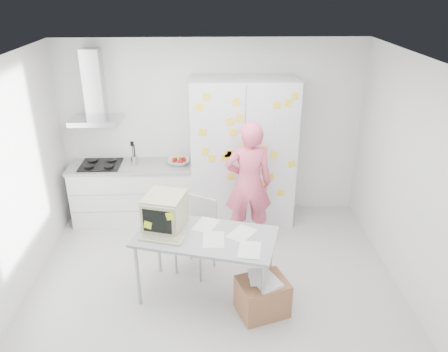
{
  "coord_description": "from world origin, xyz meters",
  "views": [
    {
      "loc": [
        -0.03,
        -4.29,
        3.46
      ],
      "look_at": [
        0.14,
        0.67,
        1.19
      ],
      "focal_mm": 35.0,
      "sensor_mm": 36.0,
      "label": 1
    }
  ],
  "objects_px": {
    "person": "(249,184)",
    "cardboard_box": "(262,296)",
    "desk": "(179,222)",
    "chair": "(198,230)"
  },
  "relations": [
    {
      "from": "person",
      "to": "cardboard_box",
      "type": "bearing_deg",
      "value": 89.84
    },
    {
      "from": "desk",
      "to": "cardboard_box",
      "type": "distance_m",
      "value": 1.24
    },
    {
      "from": "person",
      "to": "chair",
      "type": "bearing_deg",
      "value": 40.4
    },
    {
      "from": "desk",
      "to": "chair",
      "type": "bearing_deg",
      "value": 82.81
    },
    {
      "from": "desk",
      "to": "cardboard_box",
      "type": "bearing_deg",
      "value": -9.31
    },
    {
      "from": "desk",
      "to": "person",
      "type": "bearing_deg",
      "value": 66.25
    },
    {
      "from": "chair",
      "to": "cardboard_box",
      "type": "relative_size",
      "value": 1.54
    },
    {
      "from": "chair",
      "to": "cardboard_box",
      "type": "height_order",
      "value": "chair"
    },
    {
      "from": "chair",
      "to": "cardboard_box",
      "type": "xyz_separation_m",
      "value": [
        0.73,
        -0.87,
        -0.33
      ]
    },
    {
      "from": "person",
      "to": "cardboard_box",
      "type": "relative_size",
      "value": 2.81
    }
  ]
}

